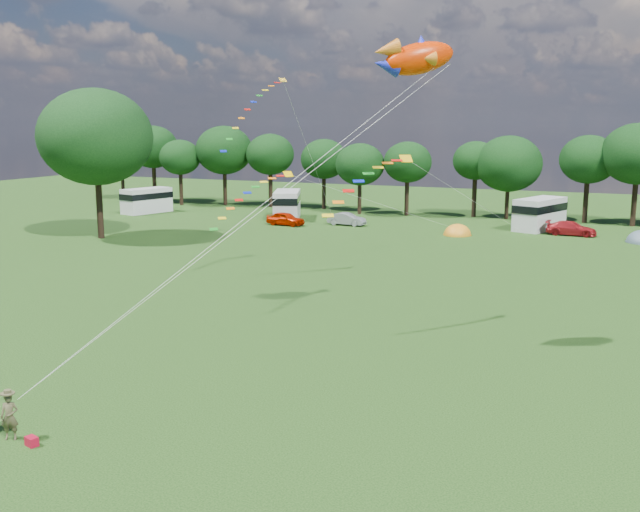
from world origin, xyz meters
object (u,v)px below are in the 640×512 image
at_px(car_a, 285,219).
at_px(kite_flyer, 10,417).
at_px(tent_orange, 457,235).
at_px(campervan_b, 287,204).
at_px(fish_kite, 413,58).
at_px(campervan_c, 540,213).
at_px(car_c, 571,228).
at_px(campervan_a, 147,200).
at_px(big_tree, 96,137).
at_px(car_b, 347,219).

height_order(car_a, kite_flyer, kite_flyer).
relative_size(tent_orange, kite_flyer, 1.83).
height_order(campervan_b, fish_kite, fish_kite).
xyz_separation_m(campervan_c, fish_kite, (-1.53, -40.72, 11.36)).
bearing_deg(car_a, fish_kite, -140.31).
xyz_separation_m(car_c, campervan_c, (-3.15, 2.60, 1.00)).
bearing_deg(campervan_a, campervan_b, -68.42).
height_order(big_tree, campervan_a, big_tree).
bearing_deg(car_c, tent_orange, 115.55).
xyz_separation_m(campervan_b, campervan_c, (26.10, 2.34, 0.03)).
xyz_separation_m(car_a, car_b, (5.75, 2.38, -0.04)).
bearing_deg(car_c, car_b, 98.81).
bearing_deg(kite_flyer, car_b, 71.71).
relative_size(big_tree, car_a, 3.27).
relative_size(campervan_a, kite_flyer, 3.95).
relative_size(campervan_c, tent_orange, 2.37).
relative_size(tent_orange, fish_kite, 0.78).
bearing_deg(fish_kite, big_tree, 113.90).
xyz_separation_m(big_tree, car_b, (17.55, 16.22, -8.38)).
relative_size(car_c, kite_flyer, 2.75).
bearing_deg(tent_orange, big_tree, -153.97).
xyz_separation_m(car_a, fish_kite, (22.51, -33.71, 12.34)).
distance_m(kite_flyer, fish_kite, 21.19).
distance_m(campervan_a, campervan_c, 43.43).
distance_m(big_tree, car_c, 43.86).
distance_m(car_a, tent_orange, 17.48).
relative_size(car_c, campervan_b, 0.65).
xyz_separation_m(car_a, campervan_b, (-2.06, 4.67, 0.95)).
height_order(big_tree, car_b, big_tree).
relative_size(car_a, kite_flyer, 2.57).
height_order(big_tree, tent_orange, big_tree).
bearing_deg(tent_orange, campervan_b, 167.80).
height_order(car_a, car_b, car_a).
bearing_deg(campervan_a, fish_kite, -115.48).
relative_size(car_b, kite_flyer, 2.30).
height_order(car_a, tent_orange, car_a).
xyz_separation_m(campervan_b, kite_flyer, (15.37, -53.05, -0.84)).
xyz_separation_m(big_tree, campervan_b, (9.74, 18.52, -7.39)).
height_order(big_tree, campervan_c, big_tree).
height_order(car_b, kite_flyer, kite_flyer).
bearing_deg(kite_flyer, campervan_c, 52.27).
relative_size(car_a, fish_kite, 1.10).
bearing_deg(kite_flyer, campervan_a, 95.59).
distance_m(car_a, car_b, 6.22).
relative_size(campervan_b, kite_flyer, 4.25).
distance_m(campervan_b, campervan_c, 26.21).
relative_size(campervan_a, campervan_b, 0.93).
bearing_deg(big_tree, car_a, 49.54).
bearing_deg(fish_kite, campervan_c, 51.81).
bearing_deg(campervan_b, kite_flyer, 174.59).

